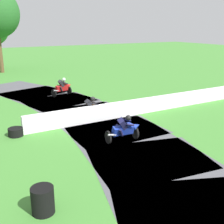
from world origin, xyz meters
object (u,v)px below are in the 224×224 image
at_px(motorcycle_trailing_red, 63,87).
at_px(tire_stack_mid_a, 16,132).
at_px(motorcycle_chase_orange, 91,109).
at_px(motorcycle_lead_blue, 125,129).
at_px(tire_stack_near, 43,200).

relative_size(motorcycle_trailing_red, tire_stack_mid_a, 2.41).
height_order(motorcycle_chase_orange, motorcycle_trailing_red, motorcycle_chase_orange).
bearing_deg(motorcycle_lead_blue, tire_stack_mid_a, 142.46).
distance_m(motorcycle_chase_orange, motorcycle_trailing_red, 6.50).
distance_m(tire_stack_near, tire_stack_mid_a, 6.52).
bearing_deg(tire_stack_near, motorcycle_lead_blue, 33.95).
relative_size(motorcycle_chase_orange, tire_stack_mid_a, 2.37).
distance_m(motorcycle_trailing_red, tire_stack_near, 14.44).
bearing_deg(motorcycle_chase_orange, tire_stack_mid_a, -175.34).
height_order(motorcycle_chase_orange, tire_stack_near, motorcycle_chase_orange).
xyz_separation_m(motorcycle_chase_orange, tire_stack_near, (-4.89, -6.83, -0.26)).
height_order(motorcycle_lead_blue, tire_stack_mid_a, motorcycle_lead_blue).
bearing_deg(tire_stack_mid_a, motorcycle_chase_orange, 4.66).
relative_size(motorcycle_lead_blue, motorcycle_trailing_red, 0.99).
distance_m(motorcycle_lead_blue, motorcycle_trailing_red, 10.06).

